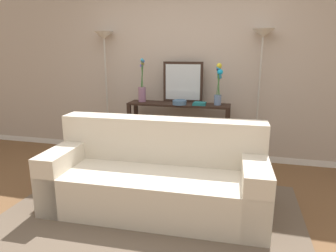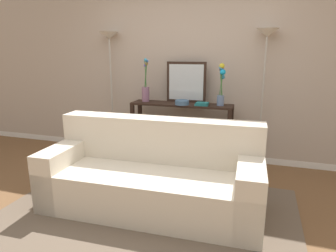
{
  "view_description": "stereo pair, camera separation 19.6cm",
  "coord_description": "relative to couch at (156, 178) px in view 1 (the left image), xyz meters",
  "views": [
    {
      "loc": [
        0.79,
        -2.34,
        1.54
      ],
      "look_at": [
        -0.05,
        0.91,
        0.7
      ],
      "focal_mm": 31.41,
      "sensor_mm": 36.0,
      "label": 1
    },
    {
      "loc": [
        0.97,
        -2.29,
        1.54
      ],
      "look_at": [
        -0.05,
        0.91,
        0.7
      ],
      "focal_mm": 31.41,
      "sensor_mm": 36.0,
      "label": 2
    }
  ],
  "objects": [
    {
      "name": "wall_mirror",
      "position": [
        -0.03,
        1.44,
        0.82
      ],
      "size": [
        0.56,
        0.02,
        0.56
      ],
      "color": "black",
      "rests_on": "console_table"
    },
    {
      "name": "vase_tall_flowers",
      "position": [
        -0.6,
        1.34,
        0.71
      ],
      "size": [
        0.11,
        0.12,
        0.61
      ],
      "color": "gray",
      "rests_on": "console_table"
    },
    {
      "name": "floor_lamp_left",
      "position": [
        -1.21,
        1.44,
        1.12
      ],
      "size": [
        0.28,
        0.28,
        1.83
      ],
      "color": "#B7B2A8",
      "rests_on": "ground"
    },
    {
      "name": "fruit_bowl",
      "position": [
        -0.03,
        1.22,
        0.57
      ],
      "size": [
        0.19,
        0.19,
        0.06
      ],
      "color": "#4C7093",
      "rests_on": "console_table"
    },
    {
      "name": "couch",
      "position": [
        0.0,
        0.0,
        0.0
      ],
      "size": [
        2.16,
        0.92,
        0.88
      ],
      "color": "beige",
      "rests_on": "ground"
    },
    {
      "name": "floor_lamp_right",
      "position": [
        1.0,
        1.44,
        1.12
      ],
      "size": [
        0.28,
        0.28,
        1.83
      ],
      "color": "#B7B2A8",
      "rests_on": "ground"
    },
    {
      "name": "book_stack",
      "position": [
        0.24,
        1.24,
        0.56
      ],
      "size": [
        0.18,
        0.15,
        0.04
      ],
      "color": "#1E7075",
      "rests_on": "console_table"
    },
    {
      "name": "vase_short_flowers",
      "position": [
        0.48,
        1.31,
        0.81
      ],
      "size": [
        0.1,
        0.13,
        0.55
      ],
      "color": "#6B84AD",
      "rests_on": "console_table"
    },
    {
      "name": "ground_plane",
      "position": [
        0.01,
        -0.28,
        -0.33
      ],
      "size": [
        16.0,
        16.0,
        0.02
      ],
      "primitive_type": "cube",
      "color": "brown"
    },
    {
      "name": "area_rug",
      "position": [
        0.0,
        -0.16,
        -0.31
      ],
      "size": [
        2.84,
        1.89,
        0.01
      ],
      "color": "brown",
      "rests_on": "ground"
    },
    {
      "name": "back_wall",
      "position": [
        0.01,
        1.66,
        1.12
      ],
      "size": [
        12.0,
        0.15,
        2.87
      ],
      "color": "white",
      "rests_on": "ground"
    },
    {
      "name": "console_table",
      "position": [
        -0.06,
        1.31,
        0.27
      ],
      "size": [
        1.41,
        0.32,
        0.85
      ],
      "color": "black",
      "rests_on": "ground"
    },
    {
      "name": "book_row_under_console",
      "position": [
        -0.46,
        1.31,
        -0.26
      ],
      "size": [
        0.36,
        0.18,
        0.12
      ],
      "color": "#6B3360",
      "rests_on": "ground"
    }
  ]
}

